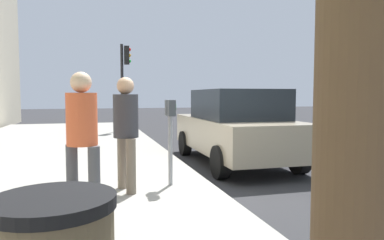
% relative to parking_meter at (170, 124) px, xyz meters
% --- Properties ---
extents(ground_plane, '(80.00, 80.00, 0.00)m').
position_rel_parking_meter_xyz_m(ground_plane, '(0.16, -0.70, -1.17)').
color(ground_plane, '#2B2B2D').
rests_on(ground_plane, ground).
extents(sidewalk_slab, '(28.00, 6.00, 0.15)m').
position_rel_parking_meter_xyz_m(sidewalk_slab, '(0.16, 2.30, -1.09)').
color(sidewalk_slab, gray).
rests_on(sidewalk_slab, ground_plane).
extents(parking_meter, '(0.36, 0.12, 1.41)m').
position_rel_parking_meter_xyz_m(parking_meter, '(0.00, 0.00, 0.00)').
color(parking_meter, gray).
rests_on(parking_meter, sidewalk_slab).
extents(pedestrian_at_meter, '(0.52, 0.38, 1.76)m').
position_rel_parking_meter_xyz_m(pedestrian_at_meter, '(-0.16, 0.73, 0.02)').
color(pedestrian_at_meter, '#726656').
rests_on(pedestrian_at_meter, sidewalk_slab).
extents(pedestrian_bystander, '(0.42, 0.43, 1.78)m').
position_rel_parking_meter_xyz_m(pedestrian_bystander, '(-0.95, 1.36, 0.04)').
color(pedestrian_bystander, '#47474C').
rests_on(pedestrian_bystander, sidewalk_slab).
extents(parked_sedan_near, '(4.42, 2.01, 1.77)m').
position_rel_parking_meter_xyz_m(parked_sedan_near, '(2.14, -2.05, -0.27)').
color(parked_sedan_near, gray).
rests_on(parked_sedan_near, ground_plane).
extents(traffic_signal, '(0.24, 0.44, 3.60)m').
position_rel_parking_meter_xyz_m(traffic_signal, '(9.33, -0.07, 1.41)').
color(traffic_signal, black).
rests_on(traffic_signal, sidewalk_slab).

